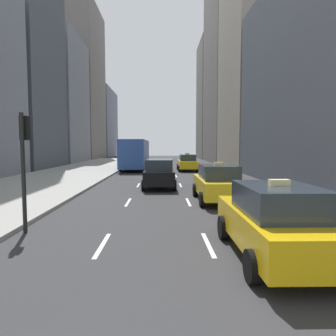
{
  "coord_description": "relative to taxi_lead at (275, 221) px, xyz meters",
  "views": [
    {
      "loc": [
        1.38,
        0.25,
        2.62
      ],
      "look_at": [
        1.68,
        15.34,
        1.5
      ],
      "focal_mm": 32.0,
      "sensor_mm": 36.0,
      "label": 1
    }
  ],
  "objects": [
    {
      "name": "traffic_light_pole",
      "position": [
        -6.75,
        2.24,
        1.53
      ],
      "size": [
        0.24,
        0.42,
        3.6
      ],
      "color": "black",
      "rests_on": "ground"
    },
    {
      "name": "sedan_black_near",
      "position": [
        -2.8,
        11.75,
        0.03
      ],
      "size": [
        2.02,
        4.4,
        1.79
      ],
      "color": "black",
      "rests_on": "ground"
    },
    {
      "name": "city_bus",
      "position": [
        -5.61,
        27.22,
        0.91
      ],
      "size": [
        2.8,
        11.61,
        3.25
      ],
      "color": "#2D519E",
      "rests_on": "ground"
    },
    {
      "name": "lane_markings",
      "position": [
        -1.4,
        15.96,
        -0.87
      ],
      "size": [
        5.72,
        56.0,
        0.01
      ],
      "color": "white",
      "rests_on": "ground"
    },
    {
      "name": "taxi_third",
      "position": [
        0.0,
        24.28,
        0.0
      ],
      "size": [
        2.02,
        4.4,
        1.87
      ],
      "color": "yellow",
      "rests_on": "ground"
    },
    {
      "name": "taxi_second",
      "position": [
        0.0,
        7.15,
        0.0
      ],
      "size": [
        2.02,
        4.4,
        1.87
      ],
      "color": "yellow",
      "rests_on": "ground"
    },
    {
      "name": "building_row_right",
      "position": [
        8.0,
        29.66,
        11.77
      ],
      "size": [
        6.0,
        68.85,
        33.16
      ],
      "color": "slate",
      "rests_on": "ground"
    },
    {
      "name": "taxi_lead",
      "position": [
        0.0,
        0.0,
        0.0
      ],
      "size": [
        2.02,
        4.4,
        1.87
      ],
      "color": "yellow",
      "rests_on": "ground"
    },
    {
      "name": "building_row_left",
      "position": [
        -18.0,
        30.97,
        12.87
      ],
      "size": [
        6.0,
        86.56,
        35.87
      ],
      "color": "gray",
      "rests_on": "ground"
    },
    {
      "name": "sidewalk_left",
      "position": [
        -11.0,
        19.96,
        -0.81
      ],
      "size": [
        8.0,
        66.0,
        0.15
      ],
      "primitive_type": "cube",
      "color": "#9E9E99",
      "rests_on": "ground"
    }
  ]
}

